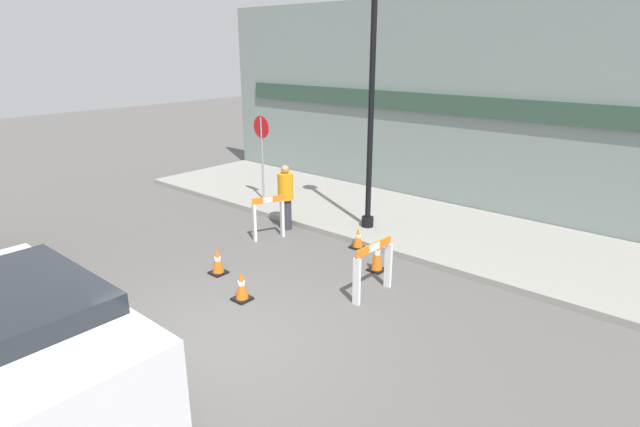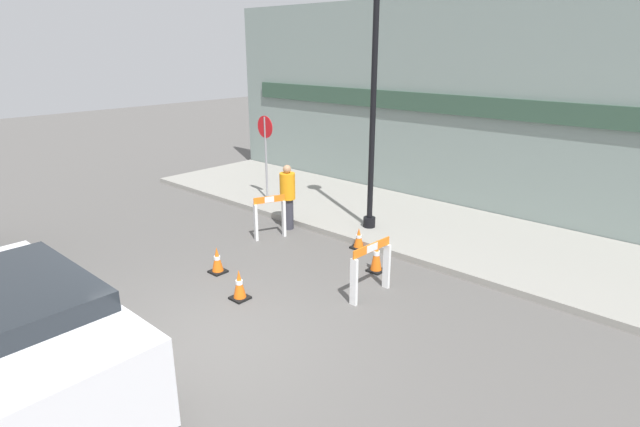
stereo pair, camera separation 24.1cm
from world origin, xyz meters
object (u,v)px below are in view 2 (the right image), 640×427
object	(u,v)px
person_worker	(288,195)
parked_car_1	(19,338)
streetlamp_post	(375,54)
stop_sign	(266,144)

from	to	relation	value
person_worker	parked_car_1	world-z (taller)	parked_car_1
streetlamp_post	stop_sign	distance (m)	4.27
stop_sign	person_worker	distance (m)	2.35
stop_sign	person_worker	size ratio (longest dim) A/B	1.47
streetlamp_post	parked_car_1	xyz separation A→B (m)	(0.51, -7.69, -3.14)
streetlamp_post	parked_car_1	world-z (taller)	streetlamp_post
person_worker	stop_sign	bearing A→B (deg)	-172.28
parked_car_1	person_worker	bearing A→B (deg)	108.02
person_worker	parked_car_1	xyz separation A→B (m)	(2.14, -6.57, 0.09)
person_worker	parked_car_1	distance (m)	6.91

